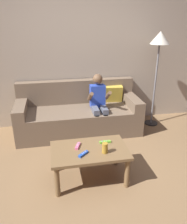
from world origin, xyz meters
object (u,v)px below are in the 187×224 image
(game_remote_blue_near_edge, at_px, (83,154))
(game_remote_lime_far_corner, at_px, (105,142))
(couch, at_px, (79,114))
(coffee_table, at_px, (89,154))
(game_remote_pink_center, at_px, (78,146))
(floor_lamp, at_px, (159,45))
(person_seated_on_couch, at_px, (99,102))
(soda_can, at_px, (105,148))

(game_remote_blue_near_edge, distance_m, game_remote_lime_far_corner, 0.37)
(couch, relative_size, coffee_table, 2.27)
(coffee_table, distance_m, game_remote_blue_near_edge, 0.16)
(game_remote_pink_center, height_order, floor_lamp, floor_lamp)
(person_seated_on_couch, relative_size, soda_can, 8.24)
(couch, distance_m, soda_can, 1.43)
(game_remote_lime_far_corner, bearing_deg, game_remote_pink_center, -175.42)
(game_remote_pink_center, distance_m, game_remote_lime_far_corner, 0.34)
(person_seated_on_couch, bearing_deg, coffee_table, -107.27)
(soda_can, relative_size, floor_lamp, 0.07)
(couch, height_order, game_remote_pink_center, couch)
(person_seated_on_couch, bearing_deg, game_remote_blue_near_edge, -109.58)
(coffee_table, bearing_deg, game_remote_pink_center, 147.92)
(person_seated_on_couch, relative_size, game_remote_pink_center, 7.00)
(couch, xyz_separation_m, soda_can, (0.11, -1.42, 0.18))
(coffee_table, distance_m, soda_can, 0.23)
(couch, bearing_deg, game_remote_blue_near_edge, -95.41)
(couch, xyz_separation_m, game_remote_lime_far_corner, (0.17, -1.20, 0.13))
(couch, distance_m, person_seated_on_couch, 0.45)
(soda_can, distance_m, floor_lamp, 2.10)
(coffee_table, bearing_deg, floor_lamp, 43.26)
(person_seated_on_couch, bearing_deg, game_remote_lime_far_corner, -97.63)
(coffee_table, height_order, game_remote_lime_far_corner, game_remote_lime_far_corner)
(couch, bearing_deg, game_remote_pink_center, -98.03)
(coffee_table, relative_size, floor_lamp, 0.55)
(couch, relative_size, soda_can, 16.66)
(floor_lamp, bearing_deg, game_remote_pink_center, -140.99)
(game_remote_lime_far_corner, relative_size, soda_can, 1.15)
(game_remote_blue_near_edge, distance_m, game_remote_pink_center, 0.19)
(person_seated_on_couch, height_order, soda_can, person_seated_on_couch)
(couch, relative_size, floor_lamp, 1.25)
(game_remote_pink_center, bearing_deg, game_remote_lime_far_corner, 4.58)
(floor_lamp, bearing_deg, person_seated_on_couch, -169.88)
(person_seated_on_couch, height_order, game_remote_pink_center, person_seated_on_couch)
(couch, relative_size, person_seated_on_couch, 2.02)
(person_seated_on_couch, distance_m, floor_lamp, 1.35)
(coffee_table, bearing_deg, game_remote_lime_far_corner, 26.60)
(coffee_table, xyz_separation_m, game_remote_blue_near_edge, (-0.09, -0.10, 0.08))
(person_seated_on_couch, height_order, coffee_table, person_seated_on_couch)
(game_remote_lime_far_corner, distance_m, soda_can, 0.22)
(game_remote_lime_far_corner, bearing_deg, couch, 97.90)
(game_remote_pink_center, xyz_separation_m, floor_lamp, (1.52, 1.23, 0.98))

